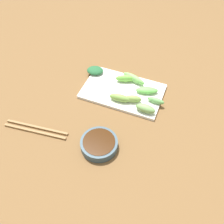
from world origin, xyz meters
TOP-DOWN VIEW (x-y plane):
  - tabletop at (0.00, 0.00)m, footprint 2.10×2.10m
  - sauce_bowl at (-0.17, -0.02)m, footprint 0.12×0.12m
  - serving_plate at (0.09, -0.01)m, footprint 0.19×0.31m
  - broccoli_stalk_0 at (0.02, -0.12)m, footprint 0.03×0.07m
  - broccoli_stalk_1 at (0.05, -0.06)m, footprint 0.04×0.07m
  - broccoli_stalk_2 at (0.14, 0.00)m, footprint 0.05×0.08m
  - broccoli_stalk_3 at (0.11, -0.10)m, footprint 0.06×0.09m
  - broccoli_stalk_4 at (0.03, -0.02)m, footprint 0.03×0.08m
  - broccoli_leafy_5 at (0.14, 0.13)m, footprint 0.07×0.08m
  - broccoli_stalk_6 at (0.15, -0.03)m, footprint 0.05×0.10m
  - broccoli_stalk_7 at (0.07, -0.14)m, footprint 0.02×0.07m
  - chopsticks at (-0.19, 0.21)m, footprint 0.05×0.23m

SIDE VIEW (x-z plane):
  - tabletop at x=0.00m, z-range 0.00..0.02m
  - chopsticks at x=-0.19m, z-range 0.02..0.03m
  - serving_plate at x=0.09m, z-range 0.02..0.03m
  - sauce_bowl at x=-0.17m, z-range 0.02..0.05m
  - broccoli_leafy_5 at x=0.14m, z-range 0.03..0.06m
  - broccoli_stalk_7 at x=0.07m, z-range 0.03..0.06m
  - broccoli_stalk_3 at x=0.11m, z-range 0.03..0.06m
  - broccoli_stalk_1 at x=0.05m, z-range 0.03..0.06m
  - broccoli_stalk_6 at x=0.15m, z-range 0.03..0.06m
  - broccoli_stalk_4 at x=0.03m, z-range 0.03..0.06m
  - broccoli_stalk_2 at x=0.14m, z-range 0.03..0.06m
  - broccoli_stalk_0 at x=0.02m, z-range 0.03..0.06m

